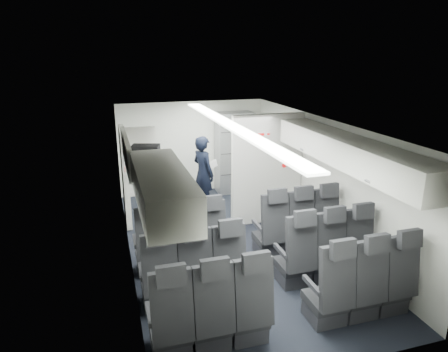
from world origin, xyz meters
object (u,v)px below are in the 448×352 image
galley_unit (234,153)px  carry_on_bag (146,153)px  boarding_door (125,176)px  flight_attendant (203,174)px  seat_row_rear (290,302)px  seat_row_mid (262,265)px  seat_row_front (241,237)px

galley_unit → carry_on_bag: carry_on_bag is taller
boarding_door → flight_attendant: (1.60, 0.21, -0.16)m
seat_row_rear → boarding_door: size_ratio=1.79×
seat_row_mid → carry_on_bag: bearing=137.1°
seat_row_mid → flight_attendant: bearing=90.8°
seat_row_front → galley_unit: 3.43m
boarding_door → seat_row_front: bearing=-51.8°
seat_row_front → carry_on_bag: bearing=164.5°
seat_row_mid → galley_unit: (0.95, 4.15, 0.55)m
seat_row_mid → seat_row_rear: (0.00, -0.90, 0.00)m
galley_unit → flight_attendant: size_ratio=1.19×
seat_row_front → carry_on_bag: 1.99m
seat_row_front → seat_row_rear: bearing=-90.0°
seat_row_mid → flight_attendant: size_ratio=2.09×
seat_row_front → seat_row_rear: same height
carry_on_bag → boarding_door: bearing=115.2°
flight_attendant → carry_on_bag: bearing=121.3°
seat_row_front → seat_row_mid: bearing=-90.0°
seat_row_front → seat_row_rear: 1.80m
seat_row_rear → carry_on_bag: bearing=122.3°
seat_row_mid → carry_on_bag: carry_on_bag is taller
seat_row_rear → flight_attendant: (-0.04, 4.10, 0.39)m
seat_row_rear → boarding_door: boarding_door is taller
boarding_door → flight_attendant: bearing=7.7°
seat_row_rear → seat_row_mid: bearing=90.0°
carry_on_bag → seat_row_front: bearing=1.0°
seat_row_mid → carry_on_bag: size_ratio=8.25×
seat_row_rear → flight_attendant: bearing=90.6°
boarding_door → seat_row_rear: bearing=-67.1°
seat_row_front → carry_on_bag: size_ratio=8.25×
seat_row_front → seat_row_mid: 0.90m
galley_unit → seat_row_mid: bearing=-102.9°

